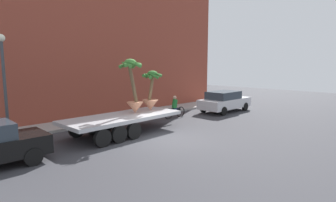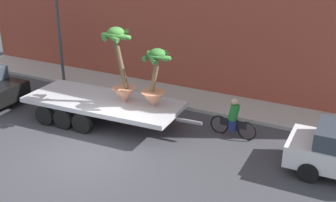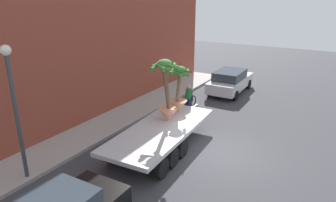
% 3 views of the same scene
% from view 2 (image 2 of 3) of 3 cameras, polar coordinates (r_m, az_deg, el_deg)
% --- Properties ---
extents(ground_plane, '(60.00, 60.00, 0.00)m').
position_cam_2_polar(ground_plane, '(14.56, -11.03, -7.20)').
color(ground_plane, '#38383D').
extents(sidewalk, '(24.00, 2.20, 0.15)m').
position_cam_2_polar(sidewalk, '(19.15, 0.17, 0.89)').
color(sidewalk, '#A39E99').
rests_on(sidewalk, ground).
extents(flatbed_trailer, '(7.33, 2.80, 0.98)m').
position_cam_2_polar(flatbed_trailer, '(16.59, -9.65, -0.32)').
color(flatbed_trailer, '#B7BABF').
rests_on(flatbed_trailer, ground).
extents(potted_palm_rear, '(1.21, 1.19, 2.27)m').
position_cam_2_polar(potted_palm_rear, '(15.19, -1.84, 2.58)').
color(potted_palm_rear, tan).
rests_on(potted_palm_rear, flatbed_trailer).
extents(potted_palm_middle, '(1.26, 1.29, 2.91)m').
position_cam_2_polar(potted_palm_middle, '(15.63, -6.55, 4.46)').
color(potted_palm_middle, tan).
rests_on(potted_palm_middle, flatbed_trailer).
extents(cyclist, '(1.84, 0.36, 1.54)m').
position_cam_2_polar(cyclist, '(15.38, 9.06, -2.58)').
color(cyclist, black).
rests_on(cyclist, ground).
extents(street_lamp, '(0.36, 0.36, 4.83)m').
position_cam_2_polar(street_lamp, '(20.77, -15.04, 10.91)').
color(street_lamp, '#383D42').
rests_on(street_lamp, sidewalk).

